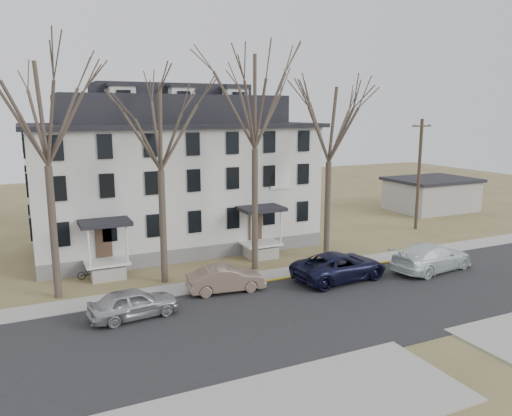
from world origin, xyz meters
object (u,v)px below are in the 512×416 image
utility_pole_far (419,173)px  car_white (432,258)px  boarding_house (173,175)px  tree_mid_right (330,119)px  tree_center (255,95)px  car_silver (133,304)px  bicycle_left (90,274)px  car_navy (340,267)px  tree_far_left (43,106)px  car_tan (226,280)px  tree_mid_left (159,120)px

utility_pole_far → car_white: size_ratio=1.58×
boarding_house → tree_mid_right: 12.51m
tree_center → car_silver: 14.36m
car_silver → car_white: (18.90, -0.58, 0.13)m
utility_pole_far → car_silver: utility_pole_far is taller
car_silver → tree_center: bearing=-68.0°
tree_mid_right → car_white: (4.59, -5.24, -8.73)m
tree_mid_right → bicycle_left: 18.19m
tree_mid_right → car_navy: 9.90m
tree_mid_right → bicycle_left: tree_mid_right is taller
car_silver → bicycle_left: 6.96m
car_silver → car_navy: car_navy is taller
boarding_house → car_white: size_ratio=3.46×
tree_far_left → boarding_house: bearing=42.2°
utility_pole_far → bicycle_left: 27.98m
tree_far_left → car_silver: tree_far_left is taller
tree_mid_right → car_tan: tree_mid_right is taller
car_silver → tree_far_left: bearing=28.6°
car_tan → car_white: 13.55m
boarding_house → tree_mid_left: bearing=-110.2°
car_tan → car_white: size_ratio=0.73×
tree_far_left → car_white: (22.09, -5.24, -9.47)m
tree_far_left → car_white: tree_far_left is taller
tree_mid_left → tree_mid_right: same height
boarding_house → car_silver: boarding_house is taller
tree_mid_left → tree_center: tree_center is taller
tree_center → utility_pole_far: (17.50, 4.20, -6.18)m
car_navy → boarding_house: bearing=23.9°
tree_mid_right → car_silver: 17.46m
tree_mid_right → car_silver: bearing=-162.0°
tree_mid_right → bicycle_left: bearing=172.0°
tree_mid_right → car_navy: (-1.81, -4.23, -8.77)m
car_silver → car_tan: car_silver is taller
tree_center → bicycle_left: tree_center is taller
tree_center → car_white: bearing=-27.4°
boarding_house → car_silver: (-5.81, -12.81, -4.63)m
tree_far_left → utility_pole_far: (29.50, 4.20, -5.44)m
tree_far_left → car_navy: 18.83m
car_navy → tree_mid_right: bearing=-27.6°
bicycle_left → utility_pole_far: bearing=-65.2°
tree_far_left → car_tan: bearing=-20.1°
tree_mid_right → tree_far_left: bearing=180.0°
boarding_house → car_tan: bearing=-91.6°
tree_mid_right → car_navy: bearing=-113.1°
tree_center → bicycle_left: 14.82m
utility_pole_far → car_navy: 16.68m
tree_mid_left → car_white: (16.09, -5.24, -8.73)m
car_tan → car_white: (13.40, -2.05, 0.15)m
tree_mid_right → utility_pole_far: bearing=19.3°
utility_pole_far → car_silver: 28.07m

